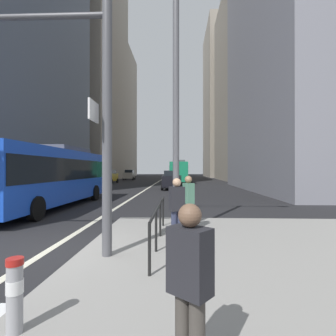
{
  "coord_description": "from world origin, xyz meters",
  "views": [
    {
      "loc": [
        3.33,
        -6.31,
        2.09
      ],
      "look_at": [
        2.09,
        24.15,
        2.21
      ],
      "focal_mm": 27.71,
      "sensor_mm": 36.0,
      "label": 1
    }
  ],
  "objects_px": {
    "traffic_signal_gantry": "(21,80)",
    "pedestrian_walking": "(177,207)",
    "car_receding_far": "(172,180)",
    "city_bus_blue_oncoming": "(51,174)",
    "pedestrian_far": "(190,283)",
    "bollard_left": "(15,291)",
    "car_receding_near": "(177,174)",
    "street_lamp_post": "(176,68)",
    "car_oncoming_far": "(109,177)",
    "car_oncoming_mid": "(129,175)",
    "city_bus_red_receding": "(179,171)",
    "pedestrian_waiting": "(188,200)"
  },
  "relations": [
    {
      "from": "car_receding_near",
      "to": "street_lamp_post",
      "type": "distance_m",
      "value": 44.71
    },
    {
      "from": "street_lamp_post",
      "to": "pedestrian_far",
      "type": "distance_m",
      "value": 7.18
    },
    {
      "from": "pedestrian_walking",
      "to": "car_oncoming_mid",
      "type": "bearing_deg",
      "value": 102.47
    },
    {
      "from": "bollard_left",
      "to": "pedestrian_far",
      "type": "xyz_separation_m",
      "value": [
        2.04,
        -0.61,
        0.4
      ]
    },
    {
      "from": "city_bus_blue_oncoming",
      "to": "car_oncoming_mid",
      "type": "distance_m",
      "value": 36.22
    },
    {
      "from": "car_receding_near",
      "to": "pedestrian_waiting",
      "type": "height_order",
      "value": "car_receding_near"
    },
    {
      "from": "car_receding_far",
      "to": "street_lamp_post",
      "type": "distance_m",
      "value": 19.03
    },
    {
      "from": "city_bus_blue_oncoming",
      "to": "bollard_left",
      "type": "xyz_separation_m",
      "value": [
        4.92,
        -10.71,
        -1.19
      ]
    },
    {
      "from": "car_receding_near",
      "to": "car_receding_far",
      "type": "relative_size",
      "value": 1.02
    },
    {
      "from": "traffic_signal_gantry",
      "to": "pedestrian_walking",
      "type": "height_order",
      "value": "traffic_signal_gantry"
    },
    {
      "from": "city_bus_blue_oncoming",
      "to": "traffic_signal_gantry",
      "type": "relative_size",
      "value": 1.83
    },
    {
      "from": "car_oncoming_mid",
      "to": "car_oncoming_far",
      "type": "bearing_deg",
      "value": -93.61
    },
    {
      "from": "car_oncoming_far",
      "to": "pedestrian_waiting",
      "type": "relative_size",
      "value": 2.58
    },
    {
      "from": "pedestrian_walking",
      "to": "car_receding_far",
      "type": "bearing_deg",
      "value": 91.73
    },
    {
      "from": "bollard_left",
      "to": "pedestrian_waiting",
      "type": "distance_m",
      "value": 5.76
    },
    {
      "from": "bollard_left",
      "to": "pedestrian_walking",
      "type": "distance_m",
      "value": 4.35
    },
    {
      "from": "city_bus_red_receding",
      "to": "car_oncoming_mid",
      "type": "bearing_deg",
      "value": 135.2
    },
    {
      "from": "pedestrian_far",
      "to": "traffic_signal_gantry",
      "type": "bearing_deg",
      "value": 137.61
    },
    {
      "from": "car_oncoming_mid",
      "to": "traffic_signal_gantry",
      "type": "height_order",
      "value": "traffic_signal_gantry"
    },
    {
      "from": "car_receding_far",
      "to": "car_oncoming_far",
      "type": "height_order",
      "value": "same"
    },
    {
      "from": "car_receding_far",
      "to": "bollard_left",
      "type": "height_order",
      "value": "car_receding_far"
    },
    {
      "from": "car_receding_near",
      "to": "street_lamp_post",
      "type": "bearing_deg",
      "value": -89.82
    },
    {
      "from": "car_receding_near",
      "to": "car_oncoming_far",
      "type": "xyz_separation_m",
      "value": [
        -10.08,
        -14.91,
        -0.0
      ]
    },
    {
      "from": "city_bus_blue_oncoming",
      "to": "car_receding_far",
      "type": "distance_m",
      "value": 14.44
    },
    {
      "from": "bollard_left",
      "to": "street_lamp_post",
      "type": "bearing_deg",
      "value": 70.32
    },
    {
      "from": "city_bus_blue_oncoming",
      "to": "pedestrian_far",
      "type": "xyz_separation_m",
      "value": [
        6.96,
        -11.32,
        -0.79
      ]
    },
    {
      "from": "car_receding_near",
      "to": "bollard_left",
      "type": "distance_m",
      "value": 49.72
    },
    {
      "from": "city_bus_red_receding",
      "to": "car_oncoming_far",
      "type": "relative_size",
      "value": 2.49
    },
    {
      "from": "city_bus_blue_oncoming",
      "to": "traffic_signal_gantry",
      "type": "xyz_separation_m",
      "value": [
        3.29,
        -7.97,
        2.27
      ]
    },
    {
      "from": "traffic_signal_gantry",
      "to": "street_lamp_post",
      "type": "relative_size",
      "value": 0.75
    },
    {
      "from": "pedestrian_walking",
      "to": "city_bus_red_receding",
      "type": "bearing_deg",
      "value": 89.76
    },
    {
      "from": "city_bus_blue_oncoming",
      "to": "city_bus_red_receding",
      "type": "distance_m",
      "value": 27.44
    },
    {
      "from": "car_receding_far",
      "to": "pedestrian_waiting",
      "type": "bearing_deg",
      "value": -87.03
    },
    {
      "from": "pedestrian_walking",
      "to": "city_bus_blue_oncoming",
      "type": "bearing_deg",
      "value": 134.96
    },
    {
      "from": "city_bus_blue_oncoming",
      "to": "car_receding_far",
      "type": "xyz_separation_m",
      "value": [
        6.22,
        13.01,
        -0.85
      ]
    },
    {
      "from": "traffic_signal_gantry",
      "to": "street_lamp_post",
      "type": "xyz_separation_m",
      "value": [
        3.49,
        2.44,
        1.18
      ]
    },
    {
      "from": "traffic_signal_gantry",
      "to": "pedestrian_walking",
      "type": "xyz_separation_m",
      "value": [
        3.52,
        1.15,
        -3.01
      ]
    },
    {
      "from": "traffic_signal_gantry",
      "to": "car_receding_far",
      "type": "bearing_deg",
      "value": 82.07
    },
    {
      "from": "city_bus_blue_oncoming",
      "to": "street_lamp_post",
      "type": "height_order",
      "value": "street_lamp_post"
    },
    {
      "from": "car_oncoming_mid",
      "to": "bollard_left",
      "type": "height_order",
      "value": "car_oncoming_mid"
    },
    {
      "from": "car_oncoming_far",
      "to": "street_lamp_post",
      "type": "relative_size",
      "value": 0.55
    },
    {
      "from": "car_receding_near",
      "to": "pedestrian_walking",
      "type": "relative_size",
      "value": 2.66
    },
    {
      "from": "traffic_signal_gantry",
      "to": "pedestrian_far",
      "type": "height_order",
      "value": "traffic_signal_gantry"
    },
    {
      "from": "city_bus_red_receding",
      "to": "pedestrian_waiting",
      "type": "relative_size",
      "value": 6.42
    },
    {
      "from": "car_oncoming_far",
      "to": "pedestrian_far",
      "type": "relative_size",
      "value": 2.74
    },
    {
      "from": "car_receding_near",
      "to": "pedestrian_far",
      "type": "bearing_deg",
      "value": -89.63
    },
    {
      "from": "traffic_signal_gantry",
      "to": "pedestrian_waiting",
      "type": "xyz_separation_m",
      "value": [
        3.88,
        2.54,
        -2.99
      ]
    },
    {
      "from": "city_bus_blue_oncoming",
      "to": "pedestrian_walking",
      "type": "height_order",
      "value": "city_bus_blue_oncoming"
    },
    {
      "from": "pedestrian_far",
      "to": "pedestrian_walking",
      "type": "bearing_deg",
      "value": 91.9
    },
    {
      "from": "car_oncoming_mid",
      "to": "car_receding_near",
      "type": "bearing_deg",
      "value": 17.07
    }
  ]
}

